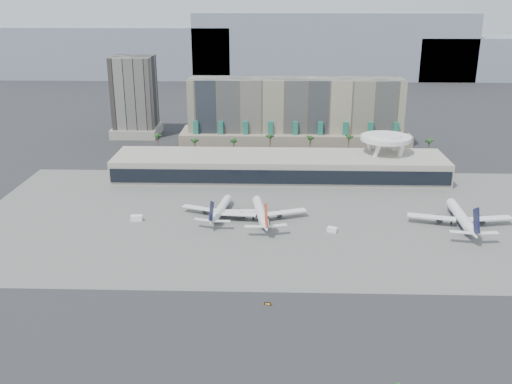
{
  "coord_description": "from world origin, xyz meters",
  "views": [
    {
      "loc": [
        -3.36,
        -172.76,
        92.13
      ],
      "look_at": [
        -9.9,
        40.0,
        16.67
      ],
      "focal_mm": 40.0,
      "sensor_mm": 36.0,
      "label": 1
    }
  ],
  "objects_px": {
    "airliner_left": "(221,209)",
    "airliner_centre": "(261,212)",
    "service_vehicle_b": "(332,230)",
    "airliner_right": "(461,217)",
    "service_vehicle_a": "(137,218)",
    "taxiway_sign": "(268,304)"
  },
  "relations": [
    {
      "from": "airliner_centre",
      "to": "service_vehicle_a",
      "type": "relative_size",
      "value": 8.62
    },
    {
      "from": "service_vehicle_a",
      "to": "taxiway_sign",
      "type": "relative_size",
      "value": 2.3
    },
    {
      "from": "service_vehicle_a",
      "to": "service_vehicle_b",
      "type": "height_order",
      "value": "service_vehicle_a"
    },
    {
      "from": "airliner_left",
      "to": "service_vehicle_a",
      "type": "xyz_separation_m",
      "value": [
        -35.19,
        -6.5,
        -2.02
      ]
    },
    {
      "from": "airliner_left",
      "to": "service_vehicle_b",
      "type": "relative_size",
      "value": 9.39
    },
    {
      "from": "airliner_right",
      "to": "service_vehicle_b",
      "type": "relative_size",
      "value": 11.52
    },
    {
      "from": "airliner_right",
      "to": "taxiway_sign",
      "type": "height_order",
      "value": "airliner_right"
    },
    {
      "from": "airliner_left",
      "to": "airliner_centre",
      "type": "bearing_deg",
      "value": -5.54
    },
    {
      "from": "airliner_centre",
      "to": "service_vehicle_b",
      "type": "relative_size",
      "value": 10.6
    },
    {
      "from": "airliner_left",
      "to": "service_vehicle_a",
      "type": "distance_m",
      "value": 35.84
    },
    {
      "from": "airliner_left",
      "to": "service_vehicle_a",
      "type": "relative_size",
      "value": 7.63
    },
    {
      "from": "service_vehicle_a",
      "to": "taxiway_sign",
      "type": "distance_m",
      "value": 87.62
    },
    {
      "from": "airliner_centre",
      "to": "taxiway_sign",
      "type": "bearing_deg",
      "value": -94.99
    },
    {
      "from": "airliner_centre",
      "to": "taxiway_sign",
      "type": "distance_m",
      "value": 69.35
    },
    {
      "from": "service_vehicle_a",
      "to": "service_vehicle_b",
      "type": "bearing_deg",
      "value": -10.02
    },
    {
      "from": "airliner_left",
      "to": "service_vehicle_a",
      "type": "height_order",
      "value": "airliner_left"
    },
    {
      "from": "airliner_centre",
      "to": "service_vehicle_b",
      "type": "distance_m",
      "value": 31.45
    },
    {
      "from": "service_vehicle_a",
      "to": "service_vehicle_b",
      "type": "xyz_separation_m",
      "value": [
        81.73,
        -9.58,
        -0.17
      ]
    },
    {
      "from": "airliner_right",
      "to": "service_vehicle_a",
      "type": "bearing_deg",
      "value": -178.44
    },
    {
      "from": "airliner_left",
      "to": "taxiway_sign",
      "type": "xyz_separation_m",
      "value": [
        21.16,
        -73.59,
        -2.73
      ]
    },
    {
      "from": "service_vehicle_b",
      "to": "airliner_right",
      "type": "bearing_deg",
      "value": 32.84
    },
    {
      "from": "airliner_right",
      "to": "service_vehicle_a",
      "type": "xyz_separation_m",
      "value": [
        -135.5,
        1.29,
        -2.73
      ]
    }
  ]
}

